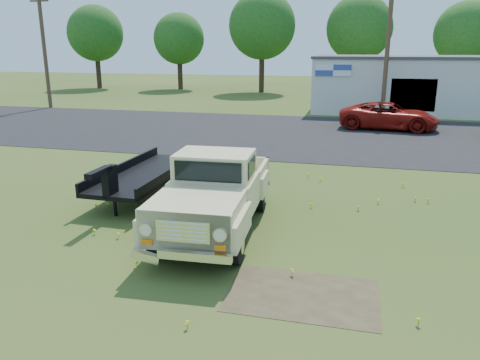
% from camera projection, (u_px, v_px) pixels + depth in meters
% --- Properties ---
extents(ground, '(140.00, 140.00, 0.00)m').
position_uv_depth(ground, '(260.00, 233.00, 12.54)').
color(ground, '#314917').
rests_on(ground, ground).
extents(asphalt_lot, '(90.00, 14.00, 0.02)m').
position_uv_depth(asphalt_lot, '(313.00, 135.00, 26.53)').
color(asphalt_lot, black).
rests_on(asphalt_lot, ground).
extents(dirt_patch_a, '(3.00, 2.00, 0.01)m').
position_uv_depth(dirt_patch_a, '(303.00, 295.00, 9.39)').
color(dirt_patch_a, '#433823').
rests_on(dirt_patch_a, ground).
extents(dirt_patch_b, '(2.20, 1.60, 0.01)m').
position_uv_depth(dirt_patch_b, '(224.00, 190.00, 16.27)').
color(dirt_patch_b, '#433823').
rests_on(dirt_patch_b, ground).
extents(commercial_building, '(14.20, 8.20, 4.15)m').
position_uv_depth(commercial_building, '(408.00, 83.00, 35.75)').
color(commercial_building, silver).
rests_on(commercial_building, ground).
extents(utility_pole_west, '(1.60, 0.30, 9.00)m').
position_uv_depth(utility_pole_west, '(44.00, 49.00, 36.93)').
color(utility_pole_west, '#4F3D24').
rests_on(utility_pole_west, ground).
extents(utility_pole_mid, '(1.60, 0.30, 9.00)m').
position_uv_depth(utility_pole_mid, '(387.00, 50.00, 30.87)').
color(utility_pole_mid, '#4F3D24').
rests_on(utility_pole_mid, ground).
extents(treeline_a, '(6.40, 6.40, 9.52)m').
position_uv_depth(treeline_a, '(95.00, 33.00, 54.65)').
color(treeline_a, '#332417').
rests_on(treeline_a, ground).
extents(treeline_b, '(5.76, 5.76, 8.57)m').
position_uv_depth(treeline_b, '(179.00, 39.00, 53.43)').
color(treeline_b, '#332417').
rests_on(treeline_b, ground).
extents(treeline_c, '(7.04, 7.04, 10.47)m').
position_uv_depth(treeline_c, '(262.00, 26.00, 49.35)').
color(treeline_c, '#332417').
rests_on(treeline_c, ground).
extents(treeline_d, '(6.72, 6.72, 10.00)m').
position_uv_depth(treeline_d, '(359.00, 28.00, 48.04)').
color(treeline_d, '#332417').
rests_on(treeline_d, ground).
extents(treeline_e, '(6.08, 6.08, 9.04)m').
position_uv_depth(treeline_e, '(467.00, 34.00, 44.48)').
color(treeline_e, '#332417').
rests_on(treeline_e, ground).
extents(vintage_pickup_truck, '(2.66, 6.15, 2.19)m').
position_uv_depth(vintage_pickup_truck, '(215.00, 192.00, 12.39)').
color(vintage_pickup_truck, beige).
rests_on(vintage_pickup_truck, ground).
extents(flatbed_trailer, '(2.08, 5.90, 1.60)m').
position_uv_depth(flatbed_trailer, '(148.00, 171.00, 15.65)').
color(flatbed_trailer, black).
rests_on(flatbed_trailer, ground).
extents(red_pickup, '(5.97, 3.20, 1.60)m').
position_uv_depth(red_pickup, '(389.00, 116.00, 28.03)').
color(red_pickup, maroon).
rests_on(red_pickup, ground).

